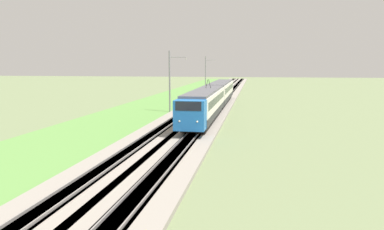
{
  "coord_description": "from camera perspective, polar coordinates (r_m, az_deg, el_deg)",
  "views": [
    {
      "loc": [
        -6.46,
        -9.59,
        6.98
      ],
      "look_at": [
        27.93,
        -3.81,
        2.24
      ],
      "focal_mm": 35.0,
      "sensor_mm": 36.0,
      "label": 1
    }
  ],
  "objects": [
    {
      "name": "ballast_main",
      "position": [
        57.68,
        -0.1,
        0.95
      ],
      "size": [
        240.0,
        4.4,
        0.3
      ],
      "color": "gray",
      "rests_on": "ground"
    },
    {
      "name": "ballast_adjacent",
      "position": [
        57.17,
        3.67,
        0.87
      ],
      "size": [
        240.0,
        4.4,
        0.3
      ],
      "color": "gray",
      "rests_on": "ground"
    },
    {
      "name": "track_main",
      "position": [
        57.68,
        -0.1,
        0.95
      ],
      "size": [
        240.0,
        1.57,
        0.45
      ],
      "color": "#4C4238",
      "rests_on": "ground"
    },
    {
      "name": "track_adjacent",
      "position": [
        57.17,
        3.67,
        0.88
      ],
      "size": [
        240.0,
        1.57,
        0.45
      ],
      "color": "#4C4238",
      "rests_on": "ground"
    },
    {
      "name": "grass_verge",
      "position": [
        59.31,
        -6.95,
        0.99
      ],
      "size": [
        240.0,
        11.3,
        0.12
      ],
      "color": "#5B8E42",
      "rests_on": "ground"
    },
    {
      "name": "passenger_train",
      "position": [
        54.45,
        3.42,
        2.89
      ],
      "size": [
        42.7,
        2.96,
        5.09
      ],
      "rotation": [
        0.0,
        0.0,
        3.14
      ],
      "color": "blue",
      "rests_on": "ground"
    },
    {
      "name": "catenary_mast_mid",
      "position": [
        54.03,
        -3.37,
        5.2
      ],
      "size": [
        0.22,
        2.56,
        8.89
      ],
      "color": "slate",
      "rests_on": "ground"
    },
    {
      "name": "catenary_mast_far",
      "position": [
        93.02,
        2.11,
        6.27
      ],
      "size": [
        0.22,
        2.56,
        8.89
      ],
      "color": "slate",
      "rests_on": "ground"
    }
  ]
}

